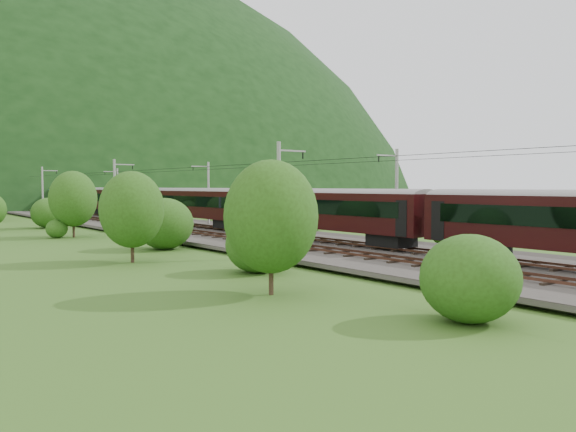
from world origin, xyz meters
TOP-DOWN VIEW (x-y plane):
  - ground at (0.00, 0.00)m, footprint 600.00×600.00m
  - railbed at (0.00, 10.00)m, footprint 14.00×220.00m
  - track_left at (-2.40, 10.00)m, footprint 2.40×220.00m
  - track_right at (2.40, 10.00)m, footprint 2.40×220.00m
  - catenary_left at (-6.12, 32.00)m, footprint 2.54×192.28m
  - catenary_right at (6.12, 32.00)m, footprint 2.54×192.28m
  - overhead_wires at (0.00, 10.00)m, footprint 4.83×198.00m
  - train at (2.40, 16.63)m, footprint 3.08×147.95m
  - hazard_post_near at (-0.24, 51.85)m, footprint 0.14×0.14m
  - hazard_post_far at (0.10, 65.21)m, footprint 0.16×0.16m
  - signal at (-4.01, 65.01)m, footprint 0.22×0.22m
  - vegetation_left at (-13.62, 15.78)m, footprint 12.77×143.03m
  - vegetation_right at (11.38, 13.70)m, footprint 6.39×102.56m

SIDE VIEW (x-z plane):
  - ground at x=0.00m, z-range 0.00..0.00m
  - railbed at x=0.00m, z-range 0.00..0.30m
  - track_left at x=-2.40m, z-range 0.24..0.51m
  - track_right at x=2.40m, z-range 0.24..0.51m
  - hazard_post_near at x=-0.24m, z-range 0.30..1.63m
  - hazard_post_far at x=0.10m, z-range 0.30..1.80m
  - vegetation_right at x=11.38m, z-range -0.23..2.68m
  - signal at x=-4.01m, z-range 0.47..2.43m
  - vegetation_left at x=-13.62m, z-range -0.66..6.05m
  - train at x=2.40m, z-range 0.95..6.31m
  - catenary_left at x=-6.12m, z-range 0.50..8.50m
  - catenary_right at x=6.12m, z-range 0.50..8.50m
  - overhead_wires at x=0.00m, z-range 7.08..7.12m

